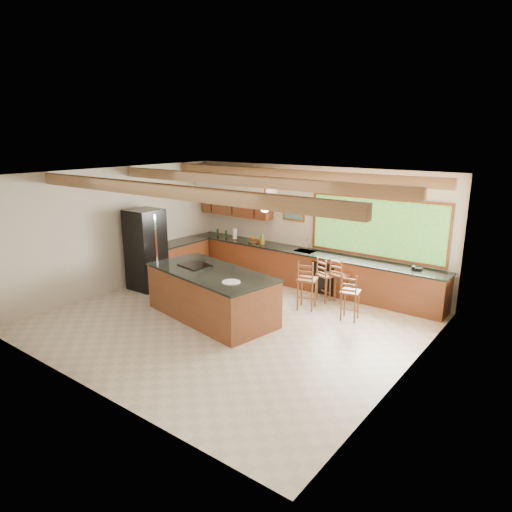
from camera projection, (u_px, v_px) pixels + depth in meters
The scene contains 9 objects.
ground at pixel (231, 322), 9.42m from camera, with size 7.20×7.20×0.00m, color #BEB59D.
room_shell at pixel (243, 211), 9.45m from camera, with size 7.27×6.54×3.02m.
counter_run at pixel (269, 266), 11.72m from camera, with size 7.12×3.10×1.24m.
island at pixel (211, 294), 9.56m from camera, with size 3.10×1.85×1.03m.
refrigerator at pixel (146, 250), 11.25m from camera, with size 0.79×0.77×2.00m.
bar_stool_a at pixel (306, 280), 9.94m from camera, with size 0.50×0.50×1.13m.
bar_stool_b at pixel (339, 276), 10.39m from camera, with size 0.45×0.45×1.07m.
bar_stool_c at pixel (325, 276), 10.43m from camera, with size 0.47×0.47×1.03m.
bar_stool_d at pixel (349, 293), 9.35m from camera, with size 0.43×0.43×1.02m.
Camera 1 is at (5.69, -6.66, 3.76)m, focal length 32.00 mm.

